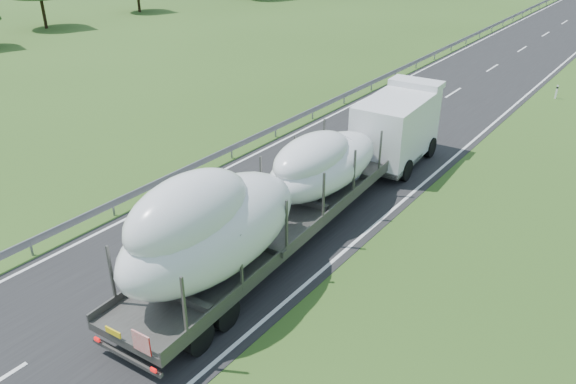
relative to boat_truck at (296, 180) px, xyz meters
The scene contains 2 objects.
ground 4.85m from the boat_truck, 122.70° to the right, with size 400.00×400.00×0.00m, color #2C4C19.
boat_truck is the anchor object (origin of this frame).
Camera 1 is at (13.95, -13.20, 12.33)m, focal length 35.00 mm.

